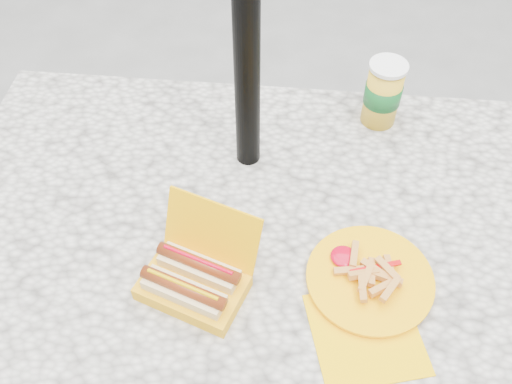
# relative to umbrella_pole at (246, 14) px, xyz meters

# --- Properties ---
(ground) EXTENTS (60.00, 60.00, 0.00)m
(ground) POSITION_rel_umbrella_pole_xyz_m (0.00, -0.16, -1.10)
(ground) COLOR slate
(picnic_table) EXTENTS (1.20, 0.80, 0.75)m
(picnic_table) POSITION_rel_umbrella_pole_xyz_m (0.00, -0.16, -0.46)
(picnic_table) COLOR beige
(picnic_table) RESTS_ON ground
(umbrella_pole) EXTENTS (0.05, 0.05, 2.20)m
(umbrella_pole) POSITION_rel_umbrella_pole_xyz_m (0.00, 0.00, 0.00)
(umbrella_pole) COLOR black
(umbrella_pole) RESTS_ON ground
(hotdog_box) EXTENTS (0.22, 0.21, 0.14)m
(hotdog_box) POSITION_rel_umbrella_pole_xyz_m (-0.06, -0.33, -0.32)
(hotdog_box) COLOR #FFAF00
(hotdog_box) RESTS_ON picnic_table
(fries_plate) EXTENTS (0.23, 0.33, 0.04)m
(fries_plate) POSITION_rel_umbrella_pole_xyz_m (0.25, -0.30, -0.34)
(fries_plate) COLOR #FFBD00
(fries_plate) RESTS_ON picnic_table
(soda_cup) EXTENTS (0.08, 0.08, 0.16)m
(soda_cup) POSITION_rel_umbrella_pole_xyz_m (0.28, 0.15, -0.27)
(soda_cup) COLOR gold
(soda_cup) RESTS_ON picnic_table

